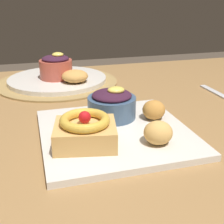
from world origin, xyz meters
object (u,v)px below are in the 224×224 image
at_px(cake_slice, 85,131).
at_px(knife, 222,96).
at_px(back_ramekin, 56,67).
at_px(fritter_middle, 154,110).
at_px(back_plate, 58,79).
at_px(front_plate, 115,132).
at_px(fritter_front, 158,133).
at_px(berry_ramekin, 112,104).
at_px(back_pastry, 75,76).

distance_m(cake_slice, knife, 0.44).
bearing_deg(knife, cake_slice, 114.74).
relative_size(back_ramekin, knife, 0.50).
bearing_deg(cake_slice, back_ramekin, 90.57).
distance_m(fritter_middle, knife, 0.27).
xyz_separation_m(back_plate, knife, (0.40, -0.25, -0.01)).
relative_size(front_plate, knife, 1.44).
bearing_deg(back_ramekin, front_plate, -79.74).
height_order(front_plate, fritter_front, fritter_front).
bearing_deg(cake_slice, fritter_middle, 24.04).
height_order(front_plate, knife, front_plate).
bearing_deg(knife, berry_ramekin, 104.13).
bearing_deg(back_pastry, cake_slice, -96.53).
bearing_deg(berry_ramekin, cake_slice, -126.71).
bearing_deg(berry_ramekin, front_plate, -100.47).
xyz_separation_m(berry_ramekin, fritter_middle, (0.08, -0.03, -0.01)).
distance_m(back_ramekin, knife, 0.47).
height_order(berry_ramekin, knife, berry_ramekin).
relative_size(fritter_front, back_ramekin, 0.52).
bearing_deg(fritter_middle, back_pastry, 111.07).
bearing_deg(fritter_middle, back_plate, 113.48).
height_order(berry_ramekin, back_pastry, berry_ramekin).
distance_m(cake_slice, back_pastry, 0.36).
relative_size(fritter_front, back_pastry, 0.67).
xyz_separation_m(fritter_front, back_pastry, (-0.08, 0.39, 0.00)).
height_order(berry_ramekin, fritter_front, berry_ramekin).
xyz_separation_m(front_plate, back_ramekin, (-0.07, 0.38, 0.04)).
height_order(back_ramekin, back_pastry, back_ramekin).
bearing_deg(fritter_front, back_ramekin, 105.33).
bearing_deg(front_plate, knife, 22.71).
bearing_deg(fritter_front, back_plate, 104.70).
relative_size(cake_slice, knife, 0.62).
height_order(fritter_front, back_plate, fritter_front).
relative_size(cake_slice, back_pastry, 1.59).
distance_m(fritter_front, fritter_middle, 0.11).
xyz_separation_m(fritter_front, back_ramekin, (-0.12, 0.45, 0.02)).
bearing_deg(cake_slice, back_pastry, 83.47).
relative_size(berry_ramekin, back_pastry, 1.33).
relative_size(front_plate, back_ramekin, 2.89).
bearing_deg(back_pastry, berry_ramekin, -82.62).
bearing_deg(knife, back_ramekin, 59.54).
relative_size(berry_ramekin, back_ramekin, 1.04).
distance_m(back_plate, back_ramekin, 0.04).
bearing_deg(cake_slice, fritter_front, -14.75).
bearing_deg(front_plate, back_pastry, 94.05).
height_order(back_plate, knife, back_plate).
bearing_deg(front_plate, fritter_front, -52.79).
distance_m(front_plate, fritter_front, 0.09).
bearing_deg(cake_slice, knife, 24.42).
bearing_deg(fritter_front, back_pastry, 101.16).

